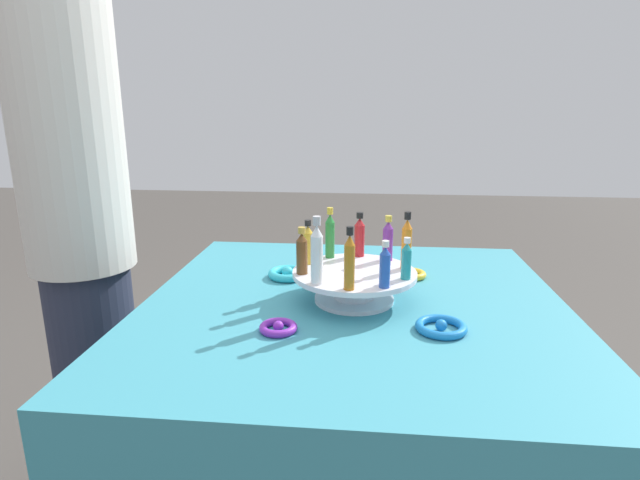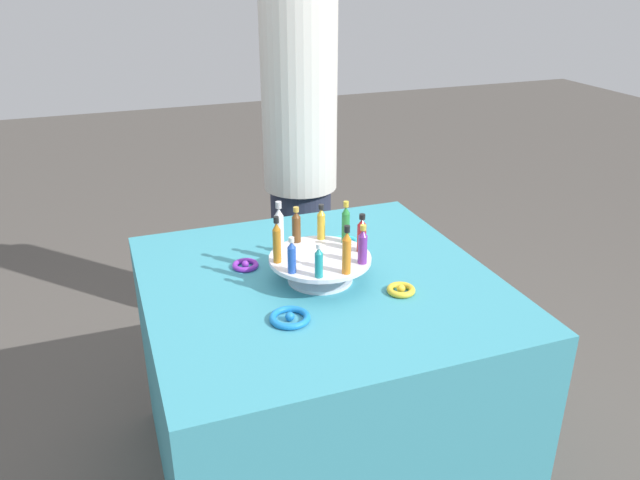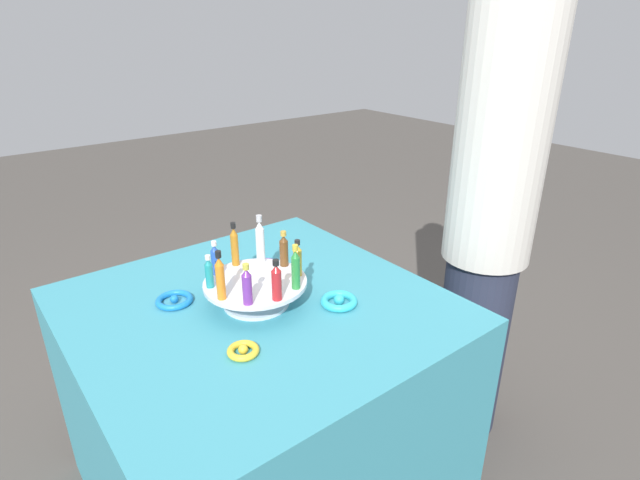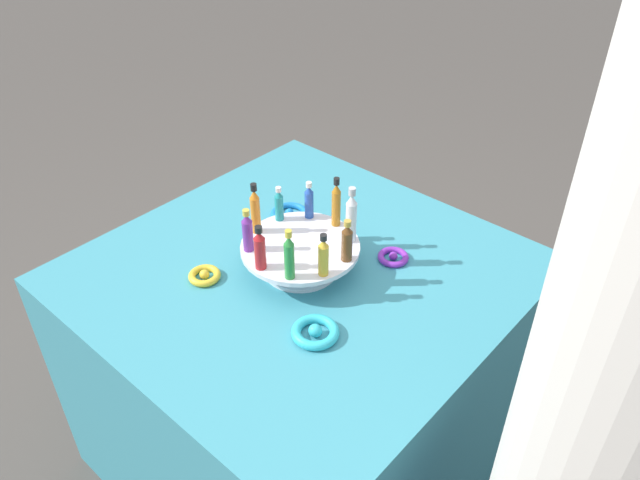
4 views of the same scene
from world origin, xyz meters
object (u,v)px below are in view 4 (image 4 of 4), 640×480
(bottle_orange, at_px, (255,210))
(bottle_blue, at_px, (309,201))
(bottle_amber, at_px, (336,204))
(ribbon_bow_teal, at_px, (315,332))
(bottle_clear, at_px, (351,217))
(ribbon_bow_blue, at_px, (289,214))
(display_stand, at_px, (300,254))
(bottle_red, at_px, (260,249))
(bottle_gold, at_px, (323,256))
(ribbon_bow_gold, at_px, (205,275))
(bottle_teal, at_px, (279,205))
(bottle_green, at_px, (289,256))
(ribbon_bow_purple, at_px, (393,257))
(bottle_purple, at_px, (248,232))
(bottle_brown, at_px, (347,242))

(bottle_orange, bearing_deg, bottle_blue, -21.61)
(bottle_amber, distance_m, ribbon_bow_teal, 0.35)
(bottle_clear, xyz_separation_m, ribbon_bow_blue, (0.05, 0.27, -0.14))
(display_stand, xyz_separation_m, bottle_red, (-0.13, 0.01, 0.08))
(display_stand, bearing_deg, bottle_gold, -111.61)
(ribbon_bow_blue, height_order, ribbon_bow_gold, same)
(bottle_teal, bearing_deg, bottle_blue, -39.61)
(ribbon_bow_gold, bearing_deg, bottle_clear, -39.30)
(bottle_red, relative_size, ribbon_bow_gold, 1.44)
(bottle_green, height_order, bottle_blue, bottle_green)
(ribbon_bow_gold, bearing_deg, bottle_red, -67.04)
(ribbon_bow_purple, bearing_deg, bottle_clear, 141.40)
(bottle_orange, height_order, ribbon_bow_blue, bottle_orange)
(bottle_clear, height_order, bottle_amber, bottle_clear)
(bottle_clear, xyz_separation_m, bottle_amber, (0.03, 0.07, -0.01))
(display_stand, distance_m, bottle_teal, 0.15)
(bottle_teal, xyz_separation_m, bottle_amber, (0.08, -0.13, 0.02))
(bottle_amber, bearing_deg, ribbon_bow_blue, 82.33)
(display_stand, height_order, bottle_gold, bottle_gold)
(bottle_orange, xyz_separation_m, bottle_purple, (-0.07, -0.04, -0.01))
(bottle_gold, distance_m, ribbon_bow_blue, 0.38)
(display_stand, bearing_deg, bottle_clear, -39.61)
(ribbon_bow_gold, bearing_deg, bottle_orange, -10.89)
(ribbon_bow_teal, bearing_deg, bottle_green, 69.10)
(bottle_purple, relative_size, bottle_blue, 1.11)
(bottle_red, distance_m, bottle_green, 0.08)
(bottle_blue, distance_m, ribbon_bow_blue, 0.17)
(bottle_teal, distance_m, bottle_clear, 0.21)
(bottle_orange, height_order, ribbon_bow_purple, bottle_orange)
(bottle_green, height_order, ribbon_bow_blue, bottle_green)
(bottle_green, distance_m, bottle_gold, 0.08)
(bottle_purple, height_order, bottle_green, bottle_green)
(bottle_green, distance_m, bottle_clear, 0.20)
(bottle_purple, xyz_separation_m, bottle_clear, (0.19, -0.16, 0.02))
(bottle_gold, bearing_deg, ribbon_bow_gold, 117.55)
(display_stand, bearing_deg, ribbon_bow_blue, 50.87)
(bottle_teal, distance_m, bottle_purple, 0.15)
(ribbon_bow_blue, bearing_deg, bottle_amber, -97.67)
(bottle_purple, xyz_separation_m, bottle_blue, (0.20, -0.01, -0.01))
(bottle_green, xyz_separation_m, bottle_amber, (0.23, 0.06, 0.00))
(bottle_orange, xyz_separation_m, bottle_blue, (0.14, -0.05, -0.02))
(bottle_blue, relative_size, ribbon_bow_purple, 1.30)
(bottle_teal, xyz_separation_m, bottle_purple, (-0.14, -0.04, 0.01))
(bottle_orange, height_order, bottle_green, bottle_orange)
(bottle_red, bearing_deg, bottle_blue, 14.39)
(bottle_orange, distance_m, ribbon_bow_blue, 0.23)
(bottle_red, height_order, bottle_brown, bottle_red)
(bottle_gold, relative_size, ribbon_bow_gold, 1.38)
(bottle_orange, height_order, bottle_blue, bottle_orange)
(display_stand, distance_m, ribbon_bow_purple, 0.24)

